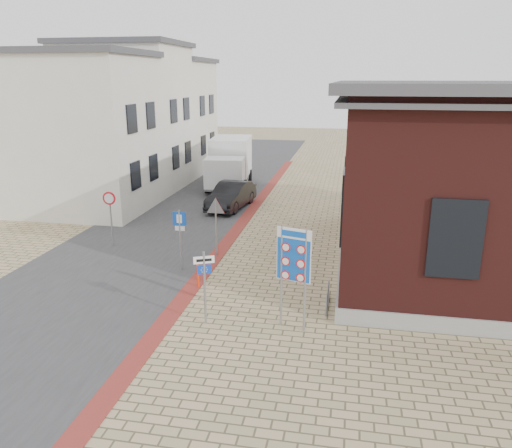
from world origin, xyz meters
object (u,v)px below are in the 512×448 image
Objects in this scene: box_truck at (230,162)px; parking_sign at (180,230)px; essen_sign at (204,277)px; bollard at (198,275)px; sedan at (231,195)px; border_sign at (294,257)px.

box_truck is 2.68× the size of parking_sign.
essen_sign is 2.87m from bollard.
box_truck is 14.89m from parking_sign.
sedan is at bearing 97.40° from bollard.
essen_sign is 4.44m from parking_sign.
box_truck reaches higher than bollard.
bollard is (1.08, -1.42, -1.11)m from parking_sign.
parking_sign is (0.32, -9.36, 0.85)m from sedan.
sedan is 5.68m from box_truck.
box_truck is 2.08× the size of border_sign.
border_sign reaches higher than bollard.
sedan is 13.51m from essen_sign.
box_truck is at bearing 112.11° from sedan.
bollard is at bearing 87.47° from essen_sign.
box_truck is (-1.40, 5.43, 0.91)m from sedan.
essen_sign reaches higher than bollard.
bollard is (1.40, -10.78, -0.26)m from sedan.
sedan is at bearing 75.92° from essen_sign.
bollard is at bearing -74.93° from sedan.
parking_sign is (1.72, -14.79, -0.05)m from box_truck.
border_sign is at bearing -36.54° from parking_sign.
sedan is 10.87m from bollard.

